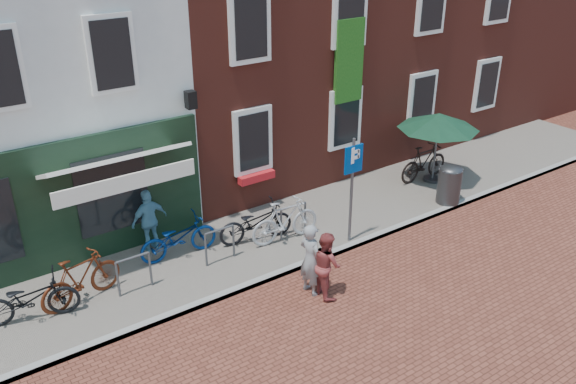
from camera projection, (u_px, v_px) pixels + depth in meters
ground at (306, 268)px, 13.47m from camera, size 80.00×80.00×0.00m
sidewalk at (302, 227)px, 15.07m from camera, size 24.00×3.00×0.10m
litter_bin at (450, 182)px, 15.95m from camera, size 0.62×0.62×1.14m
parking_sign at (353, 175)px, 13.62m from camera, size 0.50×0.08×2.59m
parasol at (439, 118)px, 16.63m from camera, size 2.27×2.27×2.13m
woman at (311, 259)px, 12.30m from camera, size 0.44×0.62×1.59m
boy at (326, 264)px, 12.26m from camera, size 0.64×0.77×1.45m
cafe_person at (149, 220)px, 13.69m from camera, size 0.92×0.48×1.50m
bicycle_0 at (29, 299)px, 11.45m from camera, size 1.91×1.07×0.95m
bicycle_1 at (81, 279)px, 11.96m from camera, size 1.82×0.88×1.06m
bicycle_2 at (178, 238)px, 13.53m from camera, size 1.84×0.74×0.95m
bicycle_3 at (285, 221)px, 14.15m from camera, size 1.79×0.65×1.06m
bicycle_4 at (256, 222)px, 14.17m from camera, size 1.90×0.96×0.95m
bicycle_5 at (424, 162)px, 17.30m from camera, size 1.76×0.50×1.06m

